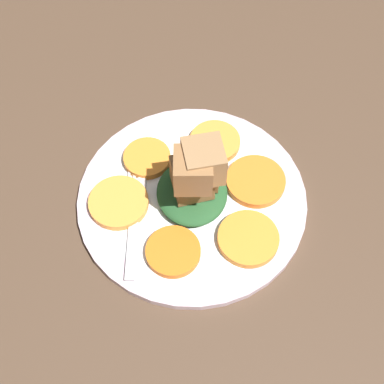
# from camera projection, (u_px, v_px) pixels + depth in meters

# --- Properties ---
(table_slab) EXTENTS (1.20, 1.20, 0.02)m
(table_slab) POSITION_uv_depth(u_px,v_px,m) (192.00, 205.00, 0.67)
(table_slab) COLOR #4C3828
(table_slab) RESTS_ON ground
(plate) EXTENTS (0.28, 0.28, 0.01)m
(plate) POSITION_uv_depth(u_px,v_px,m) (192.00, 199.00, 0.65)
(plate) COLOR silver
(plate) RESTS_ON table_slab
(carrot_slice_0) EXTENTS (0.07, 0.07, 0.01)m
(carrot_slice_0) POSITION_uv_depth(u_px,v_px,m) (256.00, 181.00, 0.66)
(carrot_slice_0) COLOR orange
(carrot_slice_0) RESTS_ON plate
(carrot_slice_1) EXTENTS (0.07, 0.07, 0.01)m
(carrot_slice_1) POSITION_uv_depth(u_px,v_px,m) (215.00, 142.00, 0.69)
(carrot_slice_1) COLOR orange
(carrot_slice_1) RESTS_ON plate
(carrot_slice_2) EXTENTS (0.06, 0.06, 0.01)m
(carrot_slice_2) POSITION_uv_depth(u_px,v_px,m) (147.00, 158.00, 0.67)
(carrot_slice_2) COLOR orange
(carrot_slice_2) RESTS_ON plate
(carrot_slice_3) EXTENTS (0.07, 0.07, 0.01)m
(carrot_slice_3) POSITION_uv_depth(u_px,v_px,m) (119.00, 202.00, 0.64)
(carrot_slice_3) COLOR #F9963A
(carrot_slice_3) RESTS_ON plate
(carrot_slice_4) EXTENTS (0.06, 0.06, 0.01)m
(carrot_slice_4) POSITION_uv_depth(u_px,v_px,m) (173.00, 252.00, 0.61)
(carrot_slice_4) COLOR orange
(carrot_slice_4) RESTS_ON plate
(carrot_slice_5) EXTENTS (0.07, 0.07, 0.01)m
(carrot_slice_5) POSITION_uv_depth(u_px,v_px,m) (248.00, 239.00, 0.61)
(carrot_slice_5) COLOR orange
(carrot_slice_5) RESTS_ON plate
(center_pile) EXTENTS (0.09, 0.09, 0.10)m
(center_pile) POSITION_uv_depth(u_px,v_px,m) (194.00, 178.00, 0.61)
(center_pile) COLOR #235128
(center_pile) RESTS_ON plate
(fork) EXTENTS (0.18, 0.03, 0.00)m
(fork) POSITION_uv_depth(u_px,v_px,m) (135.00, 206.00, 0.64)
(fork) COLOR silver
(fork) RESTS_ON plate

